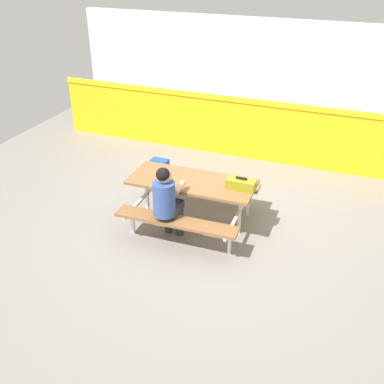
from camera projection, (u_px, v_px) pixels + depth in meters
ground_plane at (201, 226)px, 6.79m from camera, size 10.00×10.00×0.02m
accent_backdrop at (252, 95)px, 8.32m from camera, size 8.00×0.14×2.60m
picnic_table_main at (192, 191)px, 6.55m from camera, size 1.83×1.60×0.74m
student_nearer at (166, 199)px, 6.08m from camera, size 0.37×0.53×1.21m
toolbox_grey at (241, 184)px, 6.22m from camera, size 0.40×0.18×0.18m
backpack_dark at (160, 171)px, 7.90m from camera, size 0.30×0.22×0.44m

